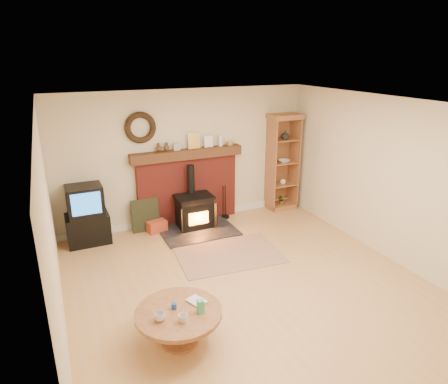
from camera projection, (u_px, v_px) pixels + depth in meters
name	position (u px, v px, depth m)	size (l,w,h in m)	color
ground	(250.00, 287.00, 5.79)	(5.50, 5.50, 0.00)	tan
room_shell	(248.00, 172.00, 5.30)	(5.02, 5.52, 2.61)	beige
chimney_breast	(188.00, 183.00, 7.83)	(2.20, 0.22, 1.78)	maroon
wood_stove	(195.00, 213.00, 7.64)	(1.40, 1.00, 1.22)	black
area_rug	(229.00, 254.00, 6.73)	(1.71, 1.18, 0.01)	brown
tv_unit	(87.00, 216.00, 7.00)	(0.73, 0.52, 1.06)	black
curio_cabinet	(282.00, 162.00, 8.46)	(0.66, 0.47, 2.04)	brown
firelog_box	(157.00, 227.00, 7.54)	(0.35, 0.22, 0.22)	#BF731D
leaning_painting	(145.00, 215.00, 7.54)	(0.52, 0.03, 0.63)	black
fire_tools	(225.00, 213.00, 8.20)	(0.16, 0.16, 0.70)	black
coffee_table	(179.00, 317.00, 4.58)	(1.01, 1.01, 0.59)	brown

